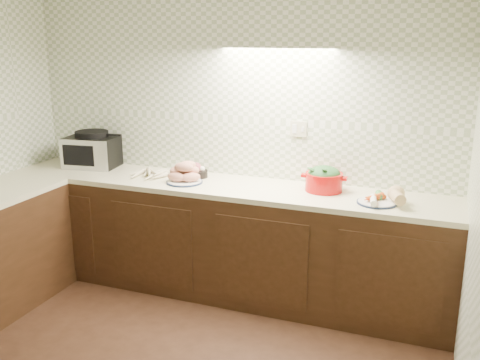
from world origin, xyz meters
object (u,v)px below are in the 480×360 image
(dutch_oven, at_px, (324,179))
(toaster_oven, at_px, (92,150))
(parsnip_pile, at_px, (146,173))
(onion_bowl, at_px, (198,172))
(sweet_potato_plate, at_px, (184,174))
(veg_plate, at_px, (386,197))

(dutch_oven, bearing_deg, toaster_oven, 177.18)
(parsnip_pile, height_order, onion_bowl, onion_bowl)
(sweet_potato_plate, height_order, onion_bowl, sweet_potato_plate)
(toaster_oven, bearing_deg, veg_plate, -12.20)
(toaster_oven, distance_m, sweet_potato_plate, 1.01)
(toaster_oven, relative_size, parsnip_pile, 1.55)
(sweet_potato_plate, relative_size, dutch_oven, 0.85)
(toaster_oven, height_order, dutch_oven, toaster_oven)
(onion_bowl, xyz_separation_m, dutch_oven, (1.04, -0.02, 0.05))
(sweet_potato_plate, distance_m, veg_plate, 1.54)
(dutch_oven, bearing_deg, sweet_potato_plate, -173.42)
(parsnip_pile, height_order, veg_plate, veg_plate)
(parsnip_pile, distance_m, veg_plate, 1.92)
(toaster_oven, xyz_separation_m, dutch_oven, (2.07, -0.03, -0.05))
(parsnip_pile, relative_size, dutch_oven, 0.91)
(toaster_oven, height_order, parsnip_pile, toaster_oven)
(onion_bowl, height_order, dutch_oven, dutch_oven)
(dutch_oven, bearing_deg, veg_plate, -19.72)
(dutch_oven, bearing_deg, parsnip_pile, -177.54)
(onion_bowl, height_order, veg_plate, veg_plate)
(toaster_oven, xyz_separation_m, onion_bowl, (1.02, -0.01, -0.10))
(sweet_potato_plate, height_order, dutch_oven, dutch_oven)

